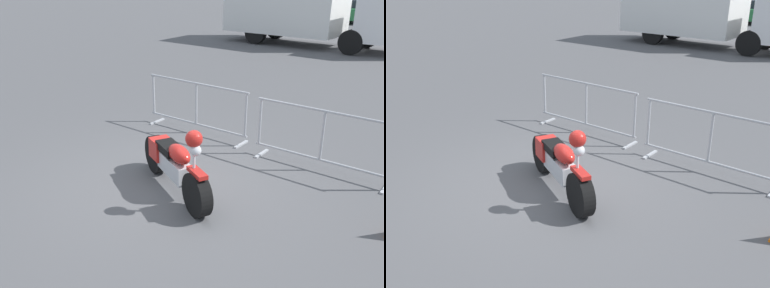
# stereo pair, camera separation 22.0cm
# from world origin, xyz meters

# --- Properties ---
(ground_plane) EXTENTS (120.00, 120.00, 0.00)m
(ground_plane) POSITION_xyz_m (0.00, 0.00, 0.00)
(ground_plane) COLOR #4C4C4F
(motorcycle) EXTENTS (2.03, 1.01, 1.21)m
(motorcycle) POSITION_xyz_m (0.25, -0.04, 0.46)
(motorcycle) COLOR black
(motorcycle) RESTS_ON ground
(crowd_barrier_near) EXTENTS (2.41, 0.56, 1.07)m
(crowd_barrier_near) POSITION_xyz_m (-1.10, 2.06, 0.56)
(crowd_barrier_near) COLOR #9EA0A5
(crowd_barrier_near) RESTS_ON ground
(crowd_barrier_far) EXTENTS (2.41, 0.56, 1.07)m
(crowd_barrier_far) POSITION_xyz_m (1.60, 2.06, 0.56)
(crowd_barrier_far) COLOR #9EA0A5
(crowd_barrier_far) RESTS_ON ground
(box_truck) EXTENTS (7.80, 2.63, 2.98)m
(box_truck) POSITION_xyz_m (-4.57, 13.32, 1.64)
(box_truck) COLOR silver
(box_truck) RESTS_ON ground
(parked_car_silver) EXTENTS (2.41, 4.62, 1.50)m
(parked_car_silver) POSITION_xyz_m (-9.43, 24.00, 0.76)
(parked_car_silver) COLOR #B7BABF
(parked_car_silver) RESTS_ON ground
(parked_car_green) EXTENTS (2.17, 4.16, 1.35)m
(parked_car_green) POSITION_xyz_m (-6.27, 23.44, 0.68)
(parked_car_green) COLOR #236B38
(parked_car_green) RESTS_ON ground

